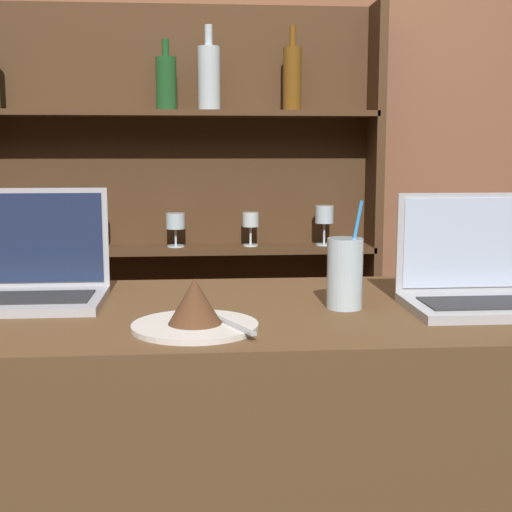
{
  "coord_description": "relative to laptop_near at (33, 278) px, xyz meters",
  "views": [
    {
      "loc": [
        0.03,
        -1.09,
        1.39
      ],
      "look_at": [
        0.15,
        0.36,
        1.18
      ],
      "focal_mm": 50.0,
      "sensor_mm": 36.0,
      "label": 1
    }
  ],
  "objects": [
    {
      "name": "laptop_near",
      "position": [
        0.0,
        0.0,
        0.0
      ],
      "size": [
        0.3,
        0.23,
        0.23
      ],
      "color": "#ADADB2",
      "rests_on": "bar_counter"
    },
    {
      "name": "laptop_far",
      "position": [
        0.93,
        -0.13,
        -0.0
      ],
      "size": [
        0.34,
        0.22,
        0.23
      ],
      "color": "#ADADB2",
      "rests_on": "bar_counter"
    },
    {
      "name": "back_shelf",
      "position": [
        0.27,
        1.05,
        -0.13
      ],
      "size": [
        1.45,
        0.18,
        1.89
      ],
      "color": "#472D19",
      "rests_on": "ground_plane"
    },
    {
      "name": "water_glass",
      "position": [
        0.64,
        -0.12,
        0.02
      ],
      "size": [
        0.07,
        0.07,
        0.22
      ],
      "color": "silver",
      "rests_on": "bar_counter"
    },
    {
      "name": "back_wall",
      "position": [
        0.32,
        1.13,
        0.22
      ],
      "size": [
        7.0,
        0.06,
        2.7
      ],
      "color": "brown",
      "rests_on": "ground_plane"
    },
    {
      "name": "cake_plate",
      "position": [
        0.34,
        -0.26,
        -0.02
      ],
      "size": [
        0.23,
        0.23,
        0.09
      ],
      "color": "silver",
      "rests_on": "bar_counter"
    }
  ]
}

